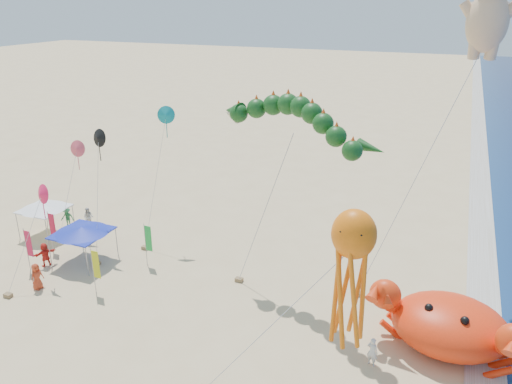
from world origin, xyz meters
The scene contains 11 objects.
ground centered at (0.00, 0.00, 0.00)m, with size 320.00×320.00×0.00m, color #D1B784.
foam_strip centered at (12.00, 0.00, 0.01)m, with size 320.00×320.00×0.00m, color silver.
crab_inflatable centered at (10.04, -0.34, 1.58)m, with size 8.18×6.40×3.58m.
dragon_kite centered at (0.20, 1.92, 10.98)m, with size 10.76×5.43×12.17m.
cherub_kite centered at (9.73, 8.32, 17.03)m, with size 6.66×6.47×19.47m.
octopus_kite centered at (5.69, -6.45, 7.32)m, with size 7.44×2.62×9.93m.
canopy_blue centered at (-14.52, 0.11, 2.44)m, with size 3.82×3.82×2.71m.
canopy_white centered at (-20.21, 2.42, 2.44)m, with size 3.49×3.49×2.71m.
feather_flags centered at (-13.83, -0.90, 2.01)m, with size 8.27×4.39×3.20m.
beachgoers centered at (-15.52, 0.47, 0.87)m, with size 27.21×9.78×1.80m.
small_kites centered at (-14.49, 2.43, 6.97)m, with size 8.46×11.74×10.43m.
Camera 1 is at (8.90, -24.60, 17.71)m, focal length 35.00 mm.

